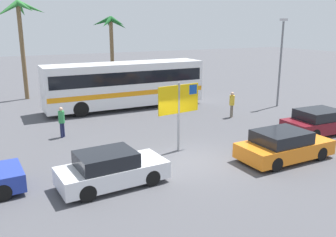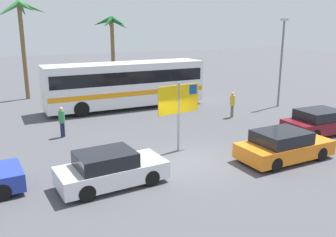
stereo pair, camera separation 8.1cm
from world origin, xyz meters
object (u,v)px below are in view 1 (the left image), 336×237
(car_white, at_px, (111,169))
(pedestrian_near_sign, at_px, (62,120))
(car_maroon, at_px, (320,122))
(ferry_sign, at_px, (180,102))
(bus_front_coach, at_px, (125,83))
(car_orange, at_px, (284,146))
(pedestrian_by_bus, at_px, (232,103))

(car_white, bearing_deg, pedestrian_near_sign, 89.99)
(car_white, height_order, car_maroon, same)
(ferry_sign, height_order, pedestrian_near_sign, ferry_sign)
(car_maroon, bearing_deg, bus_front_coach, 126.90)
(car_white, xyz_separation_m, pedestrian_near_sign, (-0.46, 6.75, 0.31))
(car_maroon, height_order, car_orange, same)
(ferry_sign, relative_size, car_white, 0.79)
(bus_front_coach, xyz_separation_m, ferry_sign, (-0.81, -9.43, 0.54))
(bus_front_coach, relative_size, car_orange, 2.59)
(pedestrian_near_sign, relative_size, pedestrian_by_bus, 0.99)
(car_white, distance_m, car_orange, 7.58)
(ferry_sign, distance_m, car_maroon, 8.36)
(ferry_sign, relative_size, pedestrian_near_sign, 1.98)
(bus_front_coach, bearing_deg, car_white, -112.59)
(bus_front_coach, relative_size, car_maroon, 2.58)
(car_maroon, bearing_deg, car_orange, -153.92)
(car_orange, relative_size, pedestrian_by_bus, 2.61)
(bus_front_coach, distance_m, pedestrian_near_sign, 7.31)
(bus_front_coach, height_order, car_maroon, bus_front_coach)
(car_white, height_order, pedestrian_near_sign, pedestrian_near_sign)
(car_maroon, relative_size, pedestrian_near_sign, 2.65)
(car_white, height_order, car_orange, same)
(ferry_sign, distance_m, pedestrian_near_sign, 6.51)
(bus_front_coach, bearing_deg, car_maroon, -55.09)
(car_white, bearing_deg, car_maroon, 1.87)
(bus_front_coach, distance_m, car_white, 12.72)
(bus_front_coach, distance_m, pedestrian_by_bus, 7.54)
(car_white, relative_size, pedestrian_by_bus, 2.47)
(car_white, xyz_separation_m, car_maroon, (12.17, 1.22, 0.00))
(pedestrian_by_bus, bearing_deg, car_orange, -54.56)
(bus_front_coach, bearing_deg, ferry_sign, -94.93)
(car_orange, xyz_separation_m, pedestrian_near_sign, (-7.98, 7.60, 0.31))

